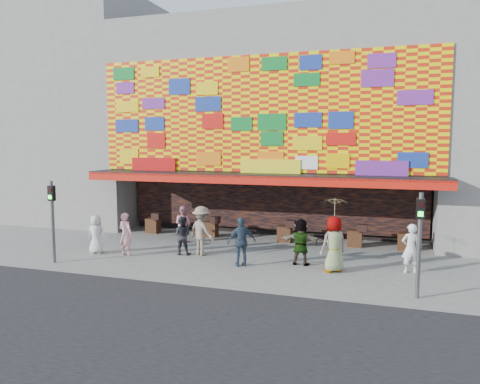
{
  "coord_description": "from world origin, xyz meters",
  "views": [
    {
      "loc": [
        5.45,
        -15.22,
        4.42
      ],
      "look_at": [
        -0.22,
        2.0,
        2.43
      ],
      "focal_mm": 35.0,
      "sensor_mm": 36.0,
      "label": 1
    }
  ],
  "objects_px": {
    "ped_d": "(202,231)",
    "ped_e": "(242,242)",
    "ped_i": "(183,224)",
    "parasol": "(335,210)",
    "ped_g": "(334,244)",
    "ped_h": "(411,248)",
    "ped_f": "(301,242)",
    "ped_b": "(126,234)",
    "signal_left": "(52,212)",
    "ped_a": "(96,234)",
    "ped_c": "(182,236)",
    "signal_right": "(420,233)"
  },
  "relations": [
    {
      "from": "signal_left",
      "to": "ped_h",
      "type": "height_order",
      "value": "signal_left"
    },
    {
      "from": "ped_i",
      "to": "parasol",
      "type": "distance_m",
      "value": 7.49
    },
    {
      "from": "ped_a",
      "to": "ped_c",
      "type": "bearing_deg",
      "value": -171.18
    },
    {
      "from": "ped_a",
      "to": "parasol",
      "type": "relative_size",
      "value": 0.86
    },
    {
      "from": "ped_f",
      "to": "parasol",
      "type": "xyz_separation_m",
      "value": [
        1.23,
        -0.53,
        1.28
      ]
    },
    {
      "from": "ped_a",
      "to": "signal_right",
      "type": "bearing_deg",
      "value": 165.68
    },
    {
      "from": "ped_i",
      "to": "ped_d",
      "type": "bearing_deg",
      "value": 144.83
    },
    {
      "from": "ped_a",
      "to": "ped_f",
      "type": "relative_size",
      "value": 0.91
    },
    {
      "from": "signal_right",
      "to": "ped_g",
      "type": "bearing_deg",
      "value": 142.47
    },
    {
      "from": "signal_left",
      "to": "ped_b",
      "type": "xyz_separation_m",
      "value": [
        1.92,
        1.74,
        -1.02
      ]
    },
    {
      "from": "ped_b",
      "to": "ped_d",
      "type": "xyz_separation_m",
      "value": [
        2.76,
        0.99,
        0.12
      ]
    },
    {
      "from": "ped_g",
      "to": "ped_h",
      "type": "bearing_deg",
      "value": 158.03
    },
    {
      "from": "ped_i",
      "to": "parasol",
      "type": "bearing_deg",
      "value": 172.11
    },
    {
      "from": "ped_f",
      "to": "ped_i",
      "type": "bearing_deg",
      "value": -20.02
    },
    {
      "from": "signal_right",
      "to": "ped_g",
      "type": "distance_m",
      "value": 3.37
    },
    {
      "from": "ped_e",
      "to": "ped_g",
      "type": "bearing_deg",
      "value": 153.8
    },
    {
      "from": "ped_a",
      "to": "ped_b",
      "type": "height_order",
      "value": "ped_b"
    },
    {
      "from": "signal_left",
      "to": "ped_a",
      "type": "xyz_separation_m",
      "value": [
        0.61,
        1.69,
        -1.1
      ]
    },
    {
      "from": "ped_c",
      "to": "ped_d",
      "type": "height_order",
      "value": "ped_d"
    },
    {
      "from": "ped_e",
      "to": "ped_h",
      "type": "relative_size",
      "value": 1.05
    },
    {
      "from": "ped_a",
      "to": "ped_b",
      "type": "relative_size",
      "value": 0.91
    },
    {
      "from": "signal_left",
      "to": "parasol",
      "type": "bearing_deg",
      "value": 11.4
    },
    {
      "from": "ped_g",
      "to": "ped_a",
      "type": "bearing_deg",
      "value": -36.06
    },
    {
      "from": "signal_left",
      "to": "ped_a",
      "type": "distance_m",
      "value": 2.11
    },
    {
      "from": "ped_e",
      "to": "parasol",
      "type": "relative_size",
      "value": 0.99
    },
    {
      "from": "ped_a",
      "to": "ped_e",
      "type": "bearing_deg",
      "value": 173.73
    },
    {
      "from": "ped_a",
      "to": "ped_g",
      "type": "bearing_deg",
      "value": 175.64
    },
    {
      "from": "ped_h",
      "to": "parasol",
      "type": "distance_m",
      "value": 2.86
    },
    {
      "from": "ped_a",
      "to": "ped_i",
      "type": "bearing_deg",
      "value": -134.36
    },
    {
      "from": "signal_left",
      "to": "signal_right",
      "type": "height_order",
      "value": "same"
    },
    {
      "from": "ped_d",
      "to": "ped_h",
      "type": "height_order",
      "value": "ped_d"
    },
    {
      "from": "ped_g",
      "to": "ped_h",
      "type": "height_order",
      "value": "ped_g"
    },
    {
      "from": "ped_b",
      "to": "ped_i",
      "type": "height_order",
      "value": "ped_b"
    },
    {
      "from": "ped_d",
      "to": "ped_e",
      "type": "height_order",
      "value": "ped_d"
    },
    {
      "from": "ped_a",
      "to": "ped_d",
      "type": "relative_size",
      "value": 0.8
    },
    {
      "from": "signal_right",
      "to": "ped_e",
      "type": "height_order",
      "value": "signal_right"
    },
    {
      "from": "signal_left",
      "to": "ped_a",
      "type": "bearing_deg",
      "value": 70.08
    },
    {
      "from": "ped_d",
      "to": "ped_f",
      "type": "distance_m",
      "value": 3.93
    },
    {
      "from": "parasol",
      "to": "ped_f",
      "type": "bearing_deg",
      "value": 156.51
    },
    {
      "from": "ped_b",
      "to": "ped_c",
      "type": "relative_size",
      "value": 1.12
    },
    {
      "from": "signal_left",
      "to": "ped_c",
      "type": "relative_size",
      "value": 2.0
    },
    {
      "from": "ped_f",
      "to": "signal_left",
      "type": "bearing_deg",
      "value": 17.33
    },
    {
      "from": "signal_left",
      "to": "ped_i",
      "type": "bearing_deg",
      "value": 57.64
    },
    {
      "from": "ped_a",
      "to": "ped_d",
      "type": "bearing_deg",
      "value": -171.82
    },
    {
      "from": "ped_g",
      "to": "ped_h",
      "type": "xyz_separation_m",
      "value": [
        2.46,
        0.7,
        -0.12
      ]
    },
    {
      "from": "ped_a",
      "to": "ped_c",
      "type": "height_order",
      "value": "ped_a"
    },
    {
      "from": "ped_b",
      "to": "ped_i",
      "type": "xyz_separation_m",
      "value": [
        1.05,
        2.94,
        -0.03
      ]
    },
    {
      "from": "signal_right",
      "to": "ped_i",
      "type": "bearing_deg",
      "value": 153.62
    },
    {
      "from": "ped_c",
      "to": "ped_e",
      "type": "height_order",
      "value": "ped_e"
    },
    {
      "from": "ped_g",
      "to": "parasol",
      "type": "distance_m",
      "value": 1.16
    }
  ]
}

